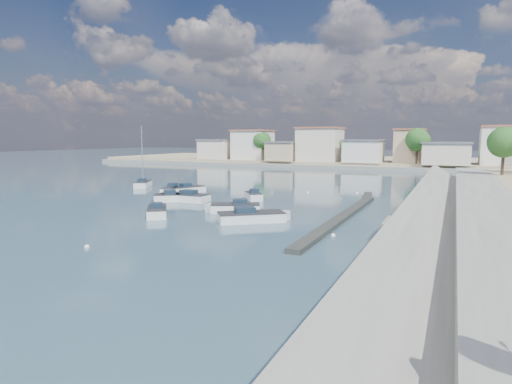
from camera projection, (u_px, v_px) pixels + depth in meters
ground at (344, 183)px, 67.62m from camera, size 400.00×400.00×0.00m
seawall_walkway at (489, 213)px, 35.48m from camera, size 5.00×90.00×1.80m
breakwater at (349, 212)px, 40.13m from camera, size 2.00×31.02×0.35m
far_shore_land at (390, 162)px, 114.32m from camera, size 160.00×40.00×1.40m
far_shore_quay at (377, 168)px, 95.46m from camera, size 160.00×2.50×0.80m
far_town at (431, 148)px, 95.74m from camera, size 113.01×12.80×8.35m
shore_trees at (417, 142)px, 88.65m from camera, size 74.56×38.32×7.92m
motorboat_a at (157, 212)px, 39.15m from camera, size 3.87×4.41×1.48m
motorboat_b at (176, 198)px, 48.20m from camera, size 4.59×4.08×1.48m
motorboat_c at (182, 197)px, 48.43m from camera, size 6.39×2.28×1.48m
motorboat_d at (233, 208)px, 40.88m from camera, size 5.13×3.77×1.48m
motorboat_e at (190, 190)px, 55.69m from camera, size 3.30×4.87×1.48m
motorboat_f at (253, 196)px, 49.69m from camera, size 3.33×3.73×1.48m
motorboat_g at (171, 191)px, 54.75m from camera, size 3.11×5.02×1.48m
motorboat_h at (255, 217)px, 36.34m from camera, size 5.77×5.20×1.48m
sailboat at (143, 184)px, 62.66m from camera, size 3.95×5.42×9.00m
mooring_buoys at (321, 210)px, 41.85m from camera, size 18.48×35.21×0.34m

